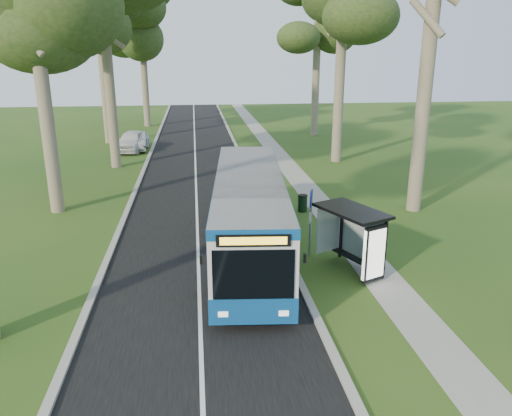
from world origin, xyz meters
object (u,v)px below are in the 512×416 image
Objects in this scene: bus_stop_sign at (311,215)px; litter_bin at (303,203)px; bus at (249,214)px; car_silver at (137,141)px; car_white at (132,141)px; bus_shelter at (358,231)px.

litter_bin is at bearing 105.19° from bus_stop_sign.
bus reaches higher than car_silver.
bus reaches higher than bus_stop_sign.
bus reaches higher than litter_bin.
bus_stop_sign is at bearing -57.78° from car_white.
bus reaches higher than bus_shelter.
bus is 2.39m from bus_stop_sign.
car_white reaches higher than litter_bin.
bus_shelter is 3.62× the size of litter_bin.
car_white is at bearing 89.13° from bus_shelter.
bus_stop_sign is 25.18m from car_silver.
car_white is 1.12× the size of car_silver.
bus_stop_sign is 3.15× the size of litter_bin.
litter_bin is 20.36m from car_white.
car_silver is (-9.14, 23.45, -0.98)m from bus_stop_sign.
car_white is at bearing -136.25° from car_silver.
car_white is at bearing 120.56° from litter_bin.
bus_shelter is at bearing -28.39° from bus.
bus_shelter is 0.73× the size of car_silver.
car_silver is at bearing 88.26° from bus_shelter.
car_silver is (-6.78, 23.06, -0.96)m from bus.
car_white is at bearing 136.67° from bus_stop_sign.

